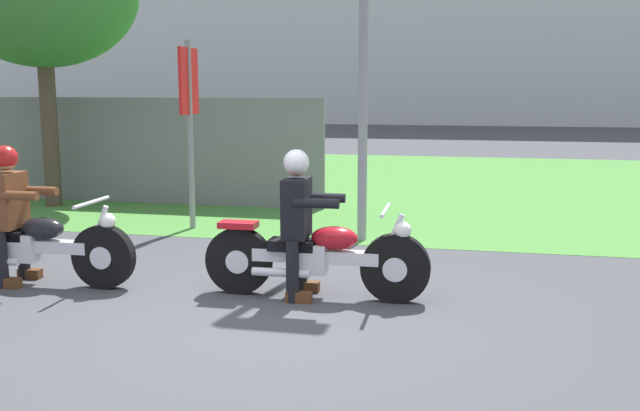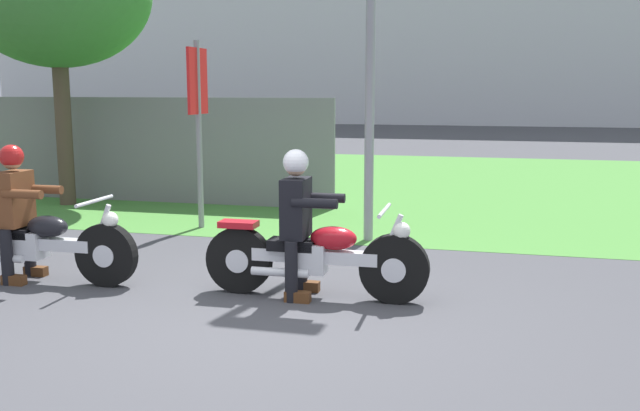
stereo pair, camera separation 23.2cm
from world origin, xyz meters
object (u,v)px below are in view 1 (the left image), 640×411
object	(u,v)px
motorcycle_lead	(316,257)
rider_follow	(10,204)
sign_banner	(189,105)
rider_lead	(298,212)
motorcycle_follow	(28,246)

from	to	relation	value
motorcycle_lead	rider_follow	size ratio (longest dim) A/B	1.54
sign_banner	motorcycle_lead	bearing A→B (deg)	-50.03
rider_follow	sign_banner	size ratio (longest dim) A/B	0.54
motorcycle_lead	rider_follow	xyz separation A→B (m)	(-3.10, -0.14, 0.42)
rider_follow	motorcycle_lead	bearing A→B (deg)	1.73
rider_lead	motorcycle_lead	bearing A→B (deg)	-0.83
rider_lead	sign_banner	distance (m)	3.78
rider_follow	motorcycle_follow	bearing A→B (deg)	-0.82
motorcycle_lead	motorcycle_follow	size ratio (longest dim) A/B	0.94
motorcycle_follow	sign_banner	bearing A→B (deg)	79.64
rider_lead	sign_banner	bearing A→B (deg)	127.03
motorcycle_lead	rider_lead	size ratio (longest dim) A/B	1.53
motorcycle_lead	sign_banner	bearing A→B (deg)	129.04
rider_follow	sign_banner	bearing A→B (deg)	76.58
rider_follow	sign_banner	world-z (taller)	sign_banner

